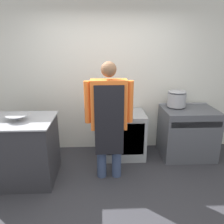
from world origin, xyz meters
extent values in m
plane|color=#2D2D33|center=(0.00, 0.00, 0.00)|extent=(14.00, 14.00, 0.00)
cube|color=silver|center=(0.00, 1.67, 1.35)|extent=(8.00, 0.05, 2.70)
cube|color=#2D2D33|center=(-1.32, 0.65, 0.46)|extent=(0.99, 0.76, 0.92)
cube|color=#9EA0A8|center=(-1.32, 0.65, 0.93)|extent=(1.03, 0.80, 0.02)
cube|color=#4C4F56|center=(1.39, 1.25, 0.44)|extent=(0.90, 0.69, 0.87)
cube|color=#9EA0A8|center=(1.39, 0.92, 0.72)|extent=(0.83, 0.03, 0.10)
cube|color=#9EA0A8|center=(1.39, 1.58, 0.88)|extent=(0.90, 0.03, 0.02)
cube|color=#93999E|center=(0.26, 1.31, 0.40)|extent=(0.72, 0.62, 0.80)
cube|color=silver|center=(0.26, 1.01, 0.44)|extent=(0.61, 0.02, 0.56)
cylinder|color=#38476B|center=(-0.14, 0.65, 0.40)|extent=(0.14, 0.14, 0.80)
cylinder|color=#38476B|center=(0.09, 0.65, 0.40)|extent=(0.14, 0.14, 0.80)
cube|color=orange|center=(-0.02, 0.65, 1.14)|extent=(0.50, 0.22, 0.70)
cube|color=black|center=(-0.02, 0.53, 0.94)|extent=(0.40, 0.02, 1.00)
cylinder|color=orange|center=(-0.32, 0.65, 1.18)|extent=(0.09, 0.09, 0.59)
cylinder|color=orange|center=(0.27, 0.65, 1.18)|extent=(0.09, 0.09, 0.59)
sphere|color=brown|center=(-0.02, 0.65, 1.63)|extent=(0.21, 0.21, 0.21)
cone|color=#9EA0A8|center=(-1.29, 0.62, 0.98)|extent=(0.30, 0.30, 0.08)
cylinder|color=#9EA0A8|center=(1.18, 1.37, 1.01)|extent=(0.32, 0.32, 0.24)
ellipsoid|color=#9EA0A8|center=(1.18, 1.37, 1.15)|extent=(0.31, 0.31, 0.06)
camera|label=1|loc=(-0.12, -2.26, 1.97)|focal=35.00mm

